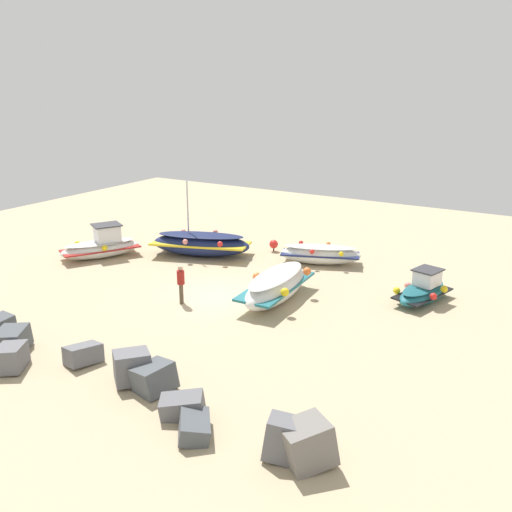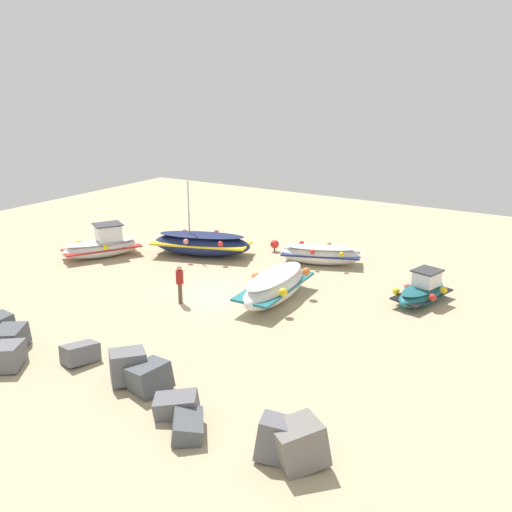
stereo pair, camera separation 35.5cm
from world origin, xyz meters
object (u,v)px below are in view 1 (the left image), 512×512
Objects in this scene: fishing_boat_2 at (201,243)px; mooring_buoy_0 at (274,244)px; fishing_boat_3 at (423,291)px; fishing_boat_1 at (276,286)px; fishing_boat_4 at (320,254)px; fishing_boat_0 at (101,246)px; person_walking at (181,282)px.

mooring_buoy_0 is (-2.98, -2.68, -0.27)m from fishing_boat_2.
fishing_boat_2 is 1.72× the size of fishing_boat_3.
fishing_boat_1 is 5.68m from fishing_boat_4.
fishing_boat_1 reaches higher than mooring_buoy_0.
fishing_boat_0 is 1.01× the size of fishing_boat_4.
fishing_boat_4 is (-6.11, -1.98, -0.14)m from fishing_boat_2.
person_walking is at bearing -129.94° from fishing_boat_4.
person_walking is 8.71m from mooring_buoy_0.
fishing_boat_0 is at bearing 37.65° from mooring_buoy_0.
fishing_boat_0 is 2.63× the size of person_walking.
fishing_boat_3 is 6.47m from fishing_boat_4.
fishing_boat_3 is 1.99× the size of person_walking.
fishing_boat_1 reaches higher than fishing_boat_4.
fishing_boat_3 is 5.14× the size of mooring_buoy_0.
fishing_boat_1 is at bearing -64.14° from fishing_boat_0.
person_walking is at bearing -79.62° from fishing_boat_2.
fishing_boat_3 is at bearing 6.94° from person_walking.
fishing_boat_3 is 10.29m from person_walking.
fishing_boat_2 is at bearing 176.93° from fishing_boat_4.
fishing_boat_1 is 7.64× the size of mooring_buoy_0.
fishing_boat_0 reaches higher than fishing_boat_3.
fishing_boat_2 is 8.87× the size of mooring_buoy_0.
mooring_buoy_0 is at bearing 67.43° from person_walking.
fishing_boat_3 is 0.76× the size of fishing_boat_4.
fishing_boat_4 is 8.44m from person_walking.
fishing_boat_4 is at bearing 167.32° from mooring_buoy_0.
fishing_boat_2 is at bearing -122.22° from fishing_boat_1.
fishing_boat_1 is at bearing -47.86° from fishing_boat_2.
fishing_boat_4 is at bearing -1.09° from fishing_boat_2.
fishing_boat_2 is at bearing 94.19° from person_walking.
fishing_boat_4 is (0.55, -5.65, -0.14)m from fishing_boat_1.
fishing_boat_0 is at bearing -175.64° from fishing_boat_4.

